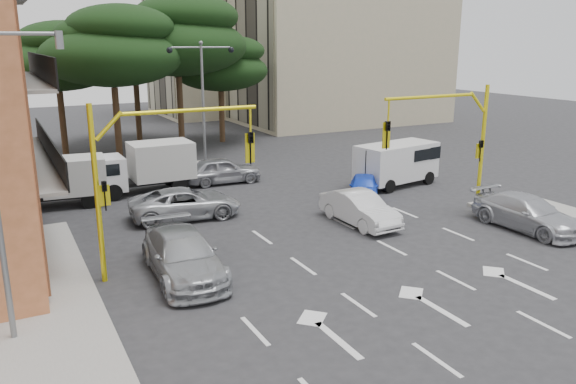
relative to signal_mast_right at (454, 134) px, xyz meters
The scene contains 22 objects.
ground 8.08m from the signal_mast_right, 163.69° to the right, with size 120.00×120.00×0.00m, color #28282B.
median_strip 16.03m from the signal_mast_right, 115.91° to the left, with size 1.40×6.00×0.15m, color gray.
apartment_beige_near 33.22m from the signal_mast_right, 66.34° to the left, with size 20.20×12.15×18.70m.
apartment_beige_far 42.69m from the signal_mast_right, 81.67° to the left, with size 16.20×12.15×16.70m.
pine_left_near 22.98m from the signal_mast_right, 118.29° to the left, with size 9.15×9.15×10.23m.
pine_center 23.13m from the signal_mast_right, 104.66° to the left, with size 9.98×9.98×11.16m.
pine_left_far 27.79m from the signal_mast_right, 119.84° to the left, with size 8.32×8.32×9.30m.
pine_right 24.14m from the signal_mast_right, 94.17° to the left, with size 7.49×7.49×8.37m.
pine_back 28.30m from the signal_mast_right, 106.03° to the left, with size 9.15×9.15×10.23m.
signal_mast_right is the anchor object (origin of this frame).
signal_mast_left 13.61m from the signal_mast_right, behind, with size 5.79×0.37×6.00m.
street_lamp_left 18.36m from the signal_mast_right, behind, with size 2.08×0.20×8.00m.
street_lamp_center 15.65m from the signal_mast_right, 115.91° to the left, with size 4.16×0.36×7.77m.
car_white_hatch 5.38m from the signal_mast_right, 164.99° to the left, with size 1.52×4.35×1.43m, color silver.
car_blue_compact 5.80m from the signal_mast_right, 109.12° to the left, with size 1.45×3.61×1.23m, color blue.
car_silver_wagon 13.29m from the signal_mast_right, behind, with size 2.17×5.33×1.55m, color #999CA1.
car_silver_cross_a 12.53m from the signal_mast_right, 152.61° to the left, with size 2.33×5.05×1.40m, color #AEB0B6.
car_silver_cross_b 13.35m from the signal_mast_right, 122.00° to the left, with size 1.79×4.44×1.51m, color #9E9FA6.
car_silver_parked 4.60m from the signal_mast_right, 57.69° to the right, with size 2.04×5.02×1.46m, color #AFB0B7.
van_white 6.82m from the signal_mast_right, 74.31° to the left, with size 2.18×4.82×2.41m, color silver, non-canonical shape.
box_truck_a 19.05m from the signal_mast_right, 146.94° to the left, with size 2.04×4.87×2.40m, color white, non-canonical shape.
box_truck_b 16.01m from the signal_mast_right, 135.66° to the left, with size 2.27×5.40×2.66m, color white, non-canonical shape.
Camera 1 is at (-11.27, -16.51, 7.85)m, focal length 35.00 mm.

